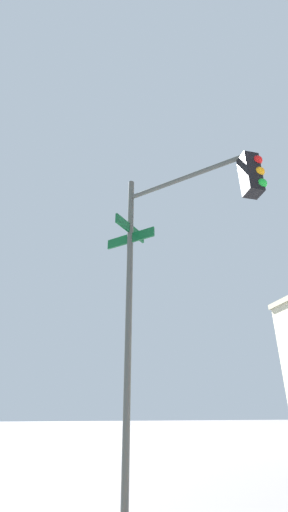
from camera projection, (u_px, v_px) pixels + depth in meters
traffic_signal_near at (181, 242)px, 5.84m from camera, size 2.32×2.38×6.07m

